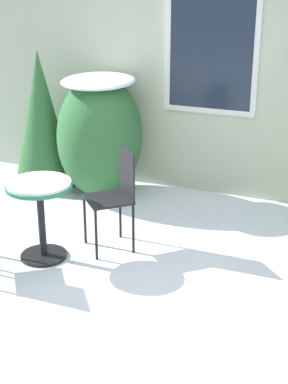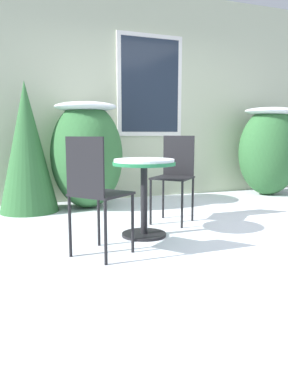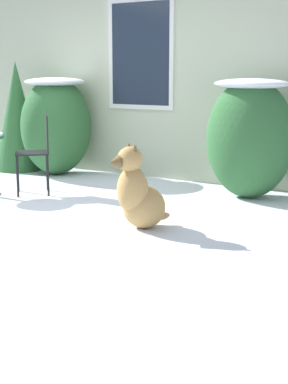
{
  "view_description": "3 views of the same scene",
  "coord_description": "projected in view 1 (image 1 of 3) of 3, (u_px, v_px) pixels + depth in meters",
  "views": [
    {
      "loc": [
        1.83,
        -3.97,
        2.52
      ],
      "look_at": [
        0.0,
        0.6,
        0.55
      ],
      "focal_mm": 55.0,
      "sensor_mm": 36.0,
      "label": 1
    },
    {
      "loc": [
        -2.02,
        -3.12,
        0.95
      ],
      "look_at": [
        -0.77,
        0.08,
        0.42
      ],
      "focal_mm": 35.0,
      "sensor_mm": 36.0,
      "label": 2
    },
    {
      "loc": [
        4.53,
        -4.64,
        1.45
      ],
      "look_at": [
        1.66,
        -0.14,
        0.34
      ],
      "focal_mm": 55.0,
      "sensor_mm": 36.0,
      "label": 3
    }
  ],
  "objects": [
    {
      "name": "ground_plane",
      "position": [
        118.0,
        276.0,
        4.99
      ],
      "size": [
        16.0,
        16.0,
        0.0
      ],
      "primitive_type": "plane",
      "color": "white"
    },
    {
      "name": "shrub_left",
      "position": [
        100.0,
        133.0,
        6.47
      ],
      "size": [
        0.92,
        1.05,
        1.35
      ],
      "color": "#2D6033",
      "rests_on": "ground_plane"
    },
    {
      "name": "evergreen_bush",
      "position": [
        41.0,
        120.0,
        6.69
      ],
      "size": [
        0.71,
        0.71,
        1.58
      ],
      "color": "#2D6033",
      "rests_on": "ground_plane"
    },
    {
      "name": "patio_chair_near_table",
      "position": [
        115.0,
        194.0,
        5.31
      ],
      "size": [
        0.55,
        0.55,
        0.94
      ],
      "rotation": [
        0.0,
        0.0,
        -0.81
      ],
      "color": "black",
      "rests_on": "ground_plane"
    },
    {
      "name": "patio_table",
      "position": [
        40.0,
        202.0,
        5.12
      ],
      "size": [
        0.58,
        0.58,
        0.73
      ],
      "color": "black",
      "rests_on": "ground_plane"
    },
    {
      "name": "house_wall",
      "position": [
        200.0,
        58.0,
        6.32
      ],
      "size": [
        8.0,
        0.1,
        3.01
      ],
      "color": "#B2BC9E",
      "rests_on": "ground_plane"
    }
  ]
}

